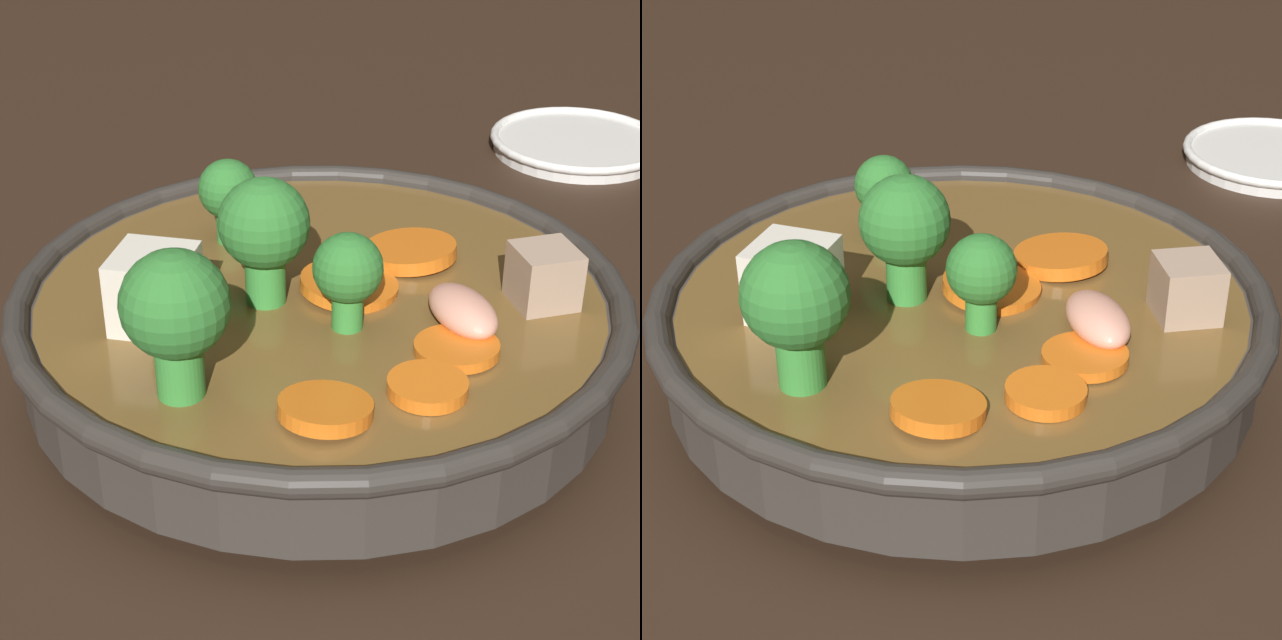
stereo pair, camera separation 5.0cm
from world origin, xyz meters
TOP-DOWN VIEW (x-y plane):
  - ground_plane at (0.00, 0.00)m, footprint 3.00×3.00m
  - stirfry_bowl at (0.00, -0.00)m, footprint 0.29×0.29m
  - side_saucer at (-0.03, 0.34)m, footprint 0.12×0.12m

SIDE VIEW (x-z plane):
  - ground_plane at x=0.00m, z-range 0.00..0.00m
  - side_saucer at x=-0.03m, z-range 0.00..0.01m
  - stirfry_bowl at x=0.00m, z-range -0.02..0.09m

